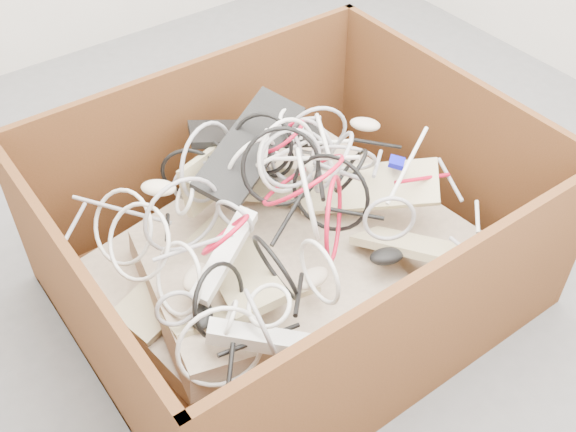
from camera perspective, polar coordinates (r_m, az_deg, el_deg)
ground at (r=2.45m, az=1.09°, el=0.60°), size 3.00×3.00×0.00m
cardboard_box at (r=2.08m, az=-0.08°, el=-3.72°), size 1.27×1.06×0.58m
keyboard_pile at (r=2.00m, az=-0.28°, el=-0.26°), size 1.02×0.94×0.38m
mice_scatter at (r=1.89m, az=-0.61°, el=-0.80°), size 0.90×0.57×0.20m
power_strip_left at (r=1.79m, az=-5.25°, el=-3.21°), size 0.27×0.18×0.12m
power_strip_right at (r=1.67m, az=-2.02°, el=-10.16°), size 0.25×0.22×0.09m
vga_plug at (r=2.09m, az=8.96°, el=4.40°), size 0.06×0.06×0.03m
cable_tangle at (r=1.87m, az=-1.73°, el=1.41°), size 1.09×0.89×0.49m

